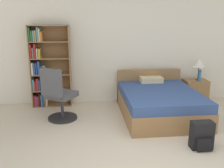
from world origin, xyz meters
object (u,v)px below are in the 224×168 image
bed (159,102)px  bookshelf (45,68)px  table_lamp (199,63)px  water_bottle (200,76)px  backpack_black (202,136)px  office_chair (59,97)px  nightstand (195,91)px

bed → bookshelf: bearing=160.9°
table_lamp → water_bottle: bearing=-90.8°
table_lamp → bed: bearing=-147.8°
water_bottle → backpack_black: (-0.89, -2.07, -0.45)m
office_chair → water_bottle: office_chair is taller
bookshelf → water_bottle: (3.49, -0.18, -0.21)m
office_chair → table_lamp: size_ratio=2.07×
bookshelf → table_lamp: (3.49, -0.10, 0.07)m
bookshelf → office_chair: bearing=-68.7°
bookshelf → water_bottle: size_ratio=6.92×
bed → table_lamp: size_ratio=3.76×
nightstand → table_lamp: table_lamp is taller
table_lamp → backpack_black: 2.44m
nightstand → water_bottle: (0.04, -0.10, 0.39)m
nightstand → bed: bearing=-146.4°
bookshelf → table_lamp: size_ratio=3.54×
nightstand → backpack_black: nightstand is taller
bed → nightstand: bed is taller
bookshelf → nightstand: bearing=-1.4°
nightstand → backpack_black: (-0.85, -2.17, -0.06)m
bed → table_lamp: 1.50m
office_chair → bed: bearing=2.7°
nightstand → table_lamp: 0.67m
bookshelf → table_lamp: bookshelf is taller
bookshelf → office_chair: size_ratio=1.71×
office_chair → water_bottle: 3.22m
bookshelf → backpack_black: bearing=-40.9°
bed → office_chair: 2.01m
nightstand → bookshelf: bearing=178.6°
office_chair → table_lamp: 3.27m
office_chair → table_lamp: bearing=14.5°
nightstand → backpack_black: 2.33m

